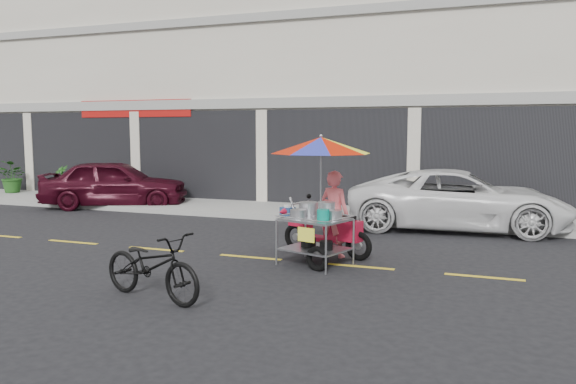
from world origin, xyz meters
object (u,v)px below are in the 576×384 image
(maroon_sedan, at_px, (115,183))
(near_bicycle, at_px, (152,266))
(white_pickup, at_px, (459,200))
(food_vendor_rig, at_px, (324,182))

(maroon_sedan, bearing_deg, near_bicycle, -163.66)
(white_pickup, xyz_separation_m, near_bicycle, (-3.55, -7.11, -0.23))
(maroon_sedan, height_order, near_bicycle, maroon_sedan)
(maroon_sedan, relative_size, white_pickup, 0.84)
(maroon_sedan, xyz_separation_m, near_bicycle, (6.30, -7.48, -0.25))
(near_bicycle, distance_m, food_vendor_rig, 3.46)
(near_bicycle, relative_size, food_vendor_rig, 0.80)
(maroon_sedan, relative_size, near_bicycle, 2.37)
(maroon_sedan, distance_m, near_bicycle, 9.78)
(food_vendor_rig, bearing_deg, white_pickup, 82.06)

